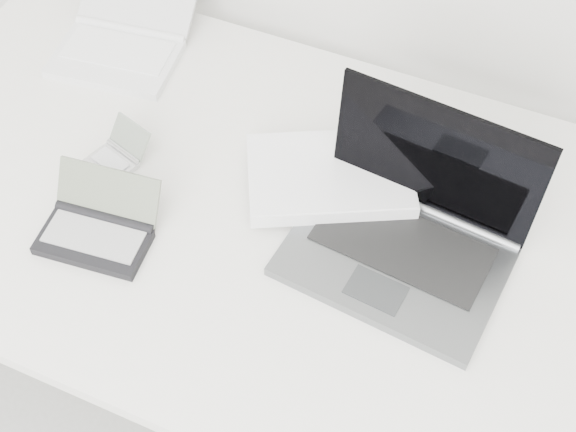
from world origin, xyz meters
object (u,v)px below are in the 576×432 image
at_px(netbook_open_white, 123,40).
at_px(palmtop_charcoal, 98,229).
at_px(laptop_large, 375,209).
at_px(desk, 314,243).

height_order(netbook_open_white, palmtop_charcoal, netbook_open_white).
relative_size(laptop_large, palmtop_charcoal, 2.61).
xyz_separation_m(desk, laptop_large, (0.08, 0.05, 0.08)).
bearing_deg(laptop_large, desk, -146.12).
bearing_deg(netbook_open_white, palmtop_charcoal, -72.12).
xyz_separation_m(laptop_large, palmtop_charcoal, (-0.39, -0.20, -0.02)).
relative_size(desk, palmtop_charcoal, 8.51).
height_order(desk, palmtop_charcoal, palmtop_charcoal).
distance_m(laptop_large, netbook_open_white, 0.62).
bearing_deg(laptop_large, palmtop_charcoal, -147.31).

